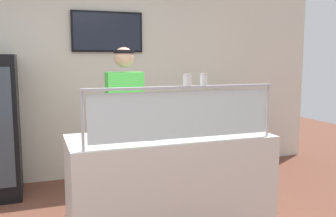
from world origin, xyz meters
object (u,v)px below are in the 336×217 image
pizza_tray (145,134)px  pizza_box_stack (227,104)px  parmesan_shaker (187,81)px  worker_figure (125,118)px  pizza_server (150,132)px  pepper_flake_shaker (204,80)px

pizza_tray → pizza_box_stack: (1.67, 1.53, 0.03)m
parmesan_shaker → pizza_tray: bearing=125.3°
pizza_tray → pizza_box_stack: pizza_box_stack is taller
pizza_tray → parmesan_shaker: bearing=-54.7°
parmesan_shaker → worker_figure: bearing=104.0°
pizza_tray → pizza_server: (0.04, -0.02, 0.02)m
pizza_tray → worker_figure: bearing=91.0°
pizza_server → pizza_tray: bearing=149.6°
pizza_server → pizza_box_stack: bearing=41.5°
worker_figure → pizza_box_stack: worker_figure is taller
pepper_flake_shaker → worker_figure: worker_figure is taller
pepper_flake_shaker → worker_figure: (-0.41, 1.07, -0.46)m
pizza_tray → parmesan_shaker: (0.25, -0.36, 0.49)m
pepper_flake_shaker → pizza_box_stack: (1.27, 1.88, -0.46)m
pizza_tray → worker_figure: size_ratio=0.23×
pizza_box_stack → pizza_server: bearing=-136.6°
pizza_server → pepper_flake_shaker: 0.69m
pizza_tray → worker_figure: 0.71m
parmesan_shaker → pizza_box_stack: 2.40m
pepper_flake_shaker → parmesan_shaker: bearing=180.0°
pizza_server → parmesan_shaker: 0.62m
worker_figure → pizza_box_stack: 1.87m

